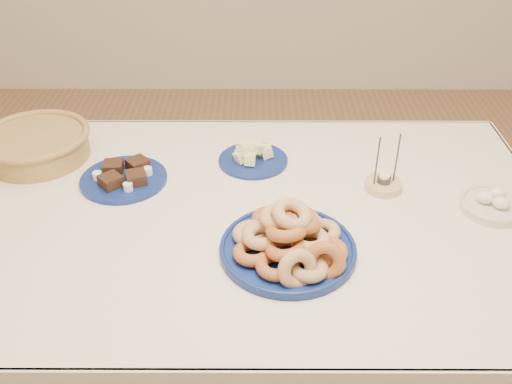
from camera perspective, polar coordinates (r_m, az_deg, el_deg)
ground at (r=2.15m, az=0.00°, el=-18.23°), size 5.00×5.00×0.00m
dining_table at (r=1.68m, az=0.00°, el=-4.82°), size 1.71×1.11×0.75m
donut_platter at (r=1.45m, az=3.38°, el=-5.00°), size 0.44×0.44×0.16m
melon_plate at (r=1.83m, az=-0.45°, el=3.63°), size 0.28×0.28×0.08m
brownie_plate at (r=1.78m, az=-13.06°, el=1.48°), size 0.34×0.34×0.05m
wicker_basket at (r=1.97m, az=-21.12°, el=4.52°), size 0.39×0.39×0.09m
candle_holder at (r=1.74m, az=12.61°, el=0.77°), size 0.13×0.13×0.18m
egg_bowl at (r=1.75m, az=22.58°, el=-1.15°), size 0.24×0.24×0.06m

